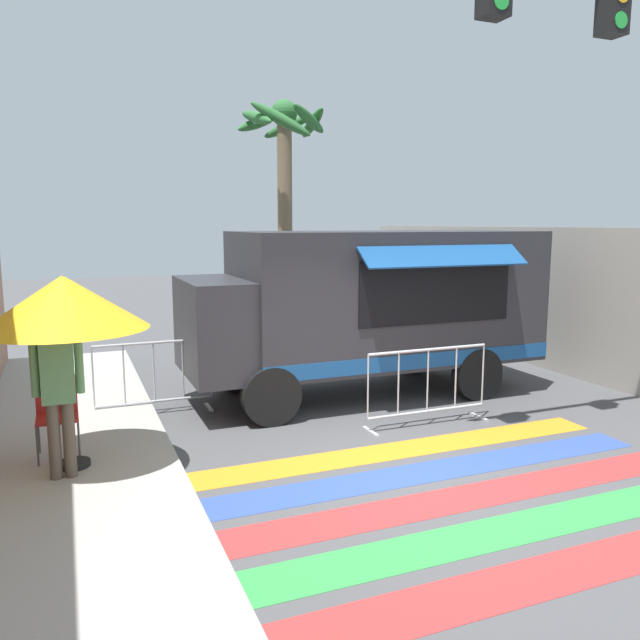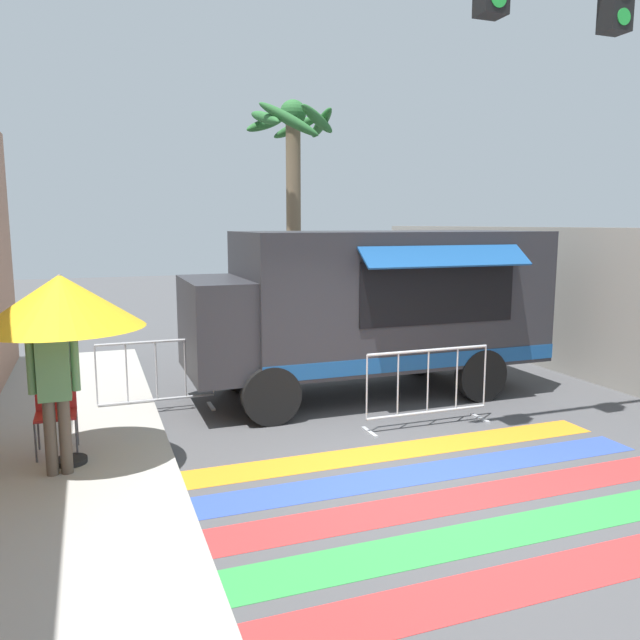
% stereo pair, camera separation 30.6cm
% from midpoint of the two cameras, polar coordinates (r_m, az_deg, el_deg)
% --- Properties ---
extents(ground_plane, '(60.00, 60.00, 0.00)m').
position_cam_midpoint_polar(ground_plane, '(7.55, 7.43, -14.00)').
color(ground_plane, '#4C4C4F').
extents(concrete_wall_right, '(0.20, 16.00, 2.85)m').
position_cam_midpoint_polar(concrete_wall_right, '(12.73, 22.06, 1.43)').
color(concrete_wall_right, '#A39E93').
rests_on(concrete_wall_right, ground_plane).
extents(crosswalk_painted, '(6.40, 3.60, 0.01)m').
position_cam_midpoint_polar(crosswalk_painted, '(7.00, 10.39, -15.95)').
color(crosswalk_painted, red).
rests_on(crosswalk_painted, ground_plane).
extents(food_truck, '(6.00, 2.66, 2.79)m').
position_cam_midpoint_polar(food_truck, '(10.54, 3.00, 1.62)').
color(food_truck, '#2D2D33').
rests_on(food_truck, ground_plane).
extents(traffic_signal_pole, '(4.21, 0.29, 6.71)m').
position_cam_midpoint_polar(traffic_signal_pole, '(9.32, 24.43, 19.43)').
color(traffic_signal_pole, '#515456').
rests_on(traffic_signal_pole, ground_plane).
extents(patio_umbrella, '(1.82, 1.82, 2.19)m').
position_cam_midpoint_polar(patio_umbrella, '(7.44, -23.47, 1.42)').
color(patio_umbrella, black).
rests_on(patio_umbrella, sidewalk_left).
extents(folding_chair, '(0.47, 0.47, 0.94)m').
position_cam_midpoint_polar(folding_chair, '(8.17, -23.92, -7.42)').
color(folding_chair, '#4C4C51').
rests_on(folding_chair, sidewalk_left).
extents(vendor_person, '(0.53, 0.24, 1.80)m').
position_cam_midpoint_polar(vendor_person, '(7.31, -23.94, -5.48)').
color(vendor_person, brown).
rests_on(vendor_person, sidewalk_left).
extents(barricade_front, '(1.96, 0.44, 1.14)m').
position_cam_midpoint_polar(barricade_front, '(9.20, 8.86, -6.10)').
color(barricade_front, '#B7BABF').
rests_on(barricade_front, ground_plane).
extents(barricade_side, '(1.78, 0.44, 1.14)m').
position_cam_midpoint_polar(barricade_side, '(9.97, -15.77, -5.20)').
color(barricade_side, '#B7BABF').
rests_on(barricade_side, ground_plane).
extents(palm_tree, '(2.14, 2.23, 5.70)m').
position_cam_midpoint_polar(palm_tree, '(14.75, -3.90, 13.12)').
color(palm_tree, '#7A664C').
rests_on(palm_tree, ground_plane).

